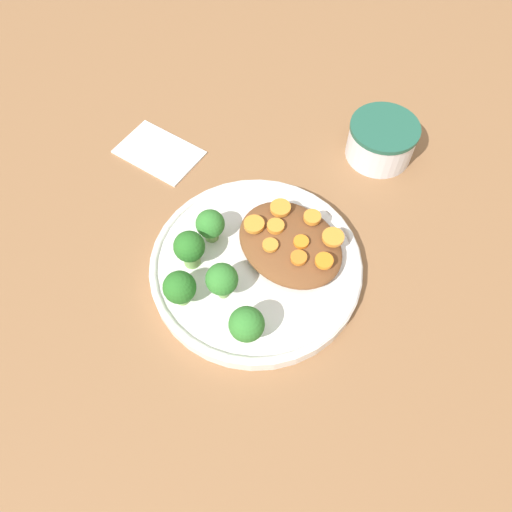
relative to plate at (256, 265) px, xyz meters
The scene contains 19 objects.
ground_plane 0.01m from the plate, ahead, with size 4.00×4.00×0.00m, color #8C603D.
plate is the anchor object (origin of this frame).
dip_bowl 0.26m from the plate, 84.78° to the right, with size 0.09×0.09×0.05m.
stew_mound 0.05m from the plate, 107.92° to the right, with size 0.14×0.11×0.03m, color brown.
broccoli_floret_0 0.07m from the plate, 95.78° to the left, with size 0.04×0.04×0.05m.
broccoli_floret_1 0.07m from the plate, 13.80° to the left, with size 0.04×0.04×0.05m.
broccoli_floret_2 0.09m from the plate, 47.22° to the left, with size 0.04×0.04×0.05m.
broccoli_floret_3 0.10m from the plate, 131.62° to the left, with size 0.04×0.04×0.05m.
broccoli_floret_4 0.10m from the plate, 78.04° to the left, with size 0.04×0.04×0.05m.
carrot_slice_0 0.08m from the plate, 68.86° to the right, with size 0.03×0.03×0.01m, color orange.
carrot_slice_1 0.09m from the plate, 143.35° to the right, with size 0.02×0.02×0.01m, color orange.
carrot_slice_2 0.09m from the plate, 98.43° to the right, with size 0.02×0.02×0.01m, color orange.
carrot_slice_3 0.04m from the plate, 111.17° to the right, with size 0.02×0.02×0.00m, color orange.
carrot_slice_4 0.06m from the plate, 145.08° to the right, with size 0.02×0.02×0.01m, color orange.
carrot_slice_5 0.05m from the plate, 38.77° to the right, with size 0.02×0.02×0.01m, color orange.
carrot_slice_6 0.06m from the plate, 120.61° to the right, with size 0.02×0.02×0.00m, color orange.
carrot_slice_7 0.05m from the plate, 77.97° to the right, with size 0.02×0.02×0.01m, color orange.
carrot_slice_8 0.10m from the plate, 121.55° to the right, with size 0.03×0.03×0.00m, color orange.
napkin 0.24m from the plate, ahead, with size 0.13×0.10×0.01m.
Camera 1 is at (-0.22, 0.21, 0.53)m, focal length 35.00 mm.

